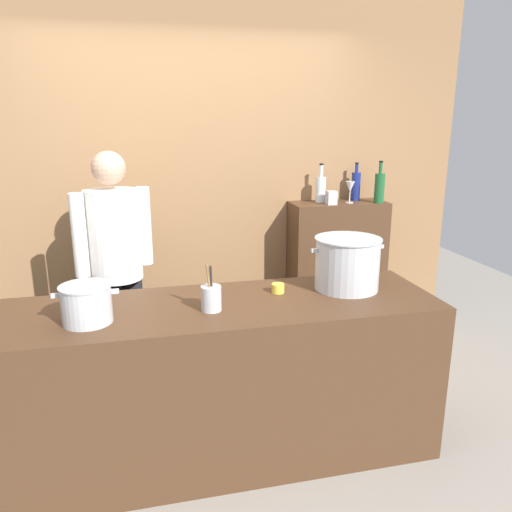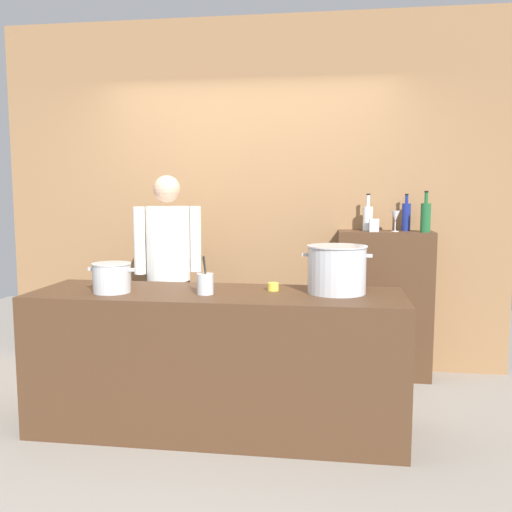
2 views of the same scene
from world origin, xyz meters
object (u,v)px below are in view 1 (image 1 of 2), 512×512
(wine_bottle_cobalt, at_px, (356,186))
(spice_tin_silver, at_px, (331,198))
(wine_bottle_clear, at_px, (321,189))
(wine_bottle_green, at_px, (379,187))
(chef, at_px, (115,260))
(stockpot_small, at_px, (87,304))
(butter_jar, at_px, (278,288))
(wine_glass_tall, at_px, (350,188))
(stockpot_large, at_px, (347,263))
(utensil_crock, at_px, (211,298))

(wine_bottle_cobalt, xyz_separation_m, spice_tin_silver, (-0.27, -0.15, -0.07))
(wine_bottle_clear, distance_m, wine_bottle_green, 0.46)
(chef, height_order, wine_bottle_clear, chef)
(chef, xyz_separation_m, stockpot_small, (-0.10, -0.88, 0.03))
(butter_jar, relative_size, wine_glass_tall, 0.43)
(chef, relative_size, wine_bottle_cobalt, 5.49)
(wine_glass_tall, bearing_deg, stockpot_small, -146.54)
(wine_glass_tall, xyz_separation_m, spice_tin_silver, (-0.17, -0.04, -0.07))
(chef, bearing_deg, wine_bottle_cobalt, 167.04)
(stockpot_large, xyz_separation_m, stockpot_small, (-1.41, -0.18, -0.06))
(butter_jar, distance_m, wine_bottle_green, 1.54)
(stockpot_large, height_order, utensil_crock, stockpot_large)
(chef, bearing_deg, stockpot_small, 56.77)
(stockpot_large, height_order, wine_bottle_clear, wine_bottle_clear)
(utensil_crock, height_order, wine_bottle_green, wine_bottle_green)
(wine_bottle_cobalt, bearing_deg, wine_glass_tall, -131.49)
(wine_bottle_clear, bearing_deg, stockpot_small, -141.55)
(wine_glass_tall, bearing_deg, wine_bottle_clear, 158.92)
(spice_tin_silver, bearing_deg, chef, -168.82)
(wine_bottle_cobalt, xyz_separation_m, wine_glass_tall, (-0.10, -0.11, 0.00))
(utensil_crock, relative_size, wine_glass_tall, 1.47)
(butter_jar, relative_size, spice_tin_silver, 0.70)
(chef, distance_m, wine_bottle_green, 2.06)
(utensil_crock, bearing_deg, stockpot_large, 11.44)
(stockpot_small, relative_size, wine_bottle_cobalt, 1.02)
(butter_jar, bearing_deg, utensil_crock, -155.52)
(butter_jar, relative_size, wine_bottle_cobalt, 0.24)
(stockpot_large, distance_m, stockpot_small, 1.42)
(butter_jar, height_order, wine_glass_tall, wine_glass_tall)
(chef, relative_size, wine_bottle_green, 5.11)
(wine_bottle_green, distance_m, spice_tin_silver, 0.40)
(stockpot_small, bearing_deg, spice_tin_silver, 35.13)
(chef, bearing_deg, wine_glass_tall, 164.38)
(stockpot_large, bearing_deg, wine_glass_tall, 66.19)
(wine_bottle_cobalt, height_order, wine_bottle_green, wine_bottle_green)
(utensil_crock, height_order, spice_tin_silver, spice_tin_silver)
(butter_jar, xyz_separation_m, wine_glass_tall, (0.87, 1.04, 0.41))
(wine_bottle_clear, bearing_deg, utensil_crock, -129.21)
(stockpot_large, height_order, stockpot_small, stockpot_large)
(butter_jar, height_order, wine_bottle_green, wine_bottle_green)
(stockpot_large, xyz_separation_m, wine_glass_tall, (0.47, 1.06, 0.28))
(wine_bottle_green, bearing_deg, spice_tin_silver, 179.38)
(wine_bottle_clear, bearing_deg, wine_bottle_green, -15.85)
(stockpot_small, xyz_separation_m, utensil_crock, (0.60, 0.02, -0.03))
(wine_bottle_cobalt, bearing_deg, stockpot_small, -145.61)
(chef, distance_m, spice_tin_silver, 1.67)
(chef, height_order, utensil_crock, chef)
(wine_bottle_clear, bearing_deg, chef, -164.37)
(butter_jar, xyz_separation_m, wine_bottle_clear, (0.66, 1.12, 0.40))
(stockpot_large, xyz_separation_m, utensil_crock, (-0.81, -0.16, -0.08))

